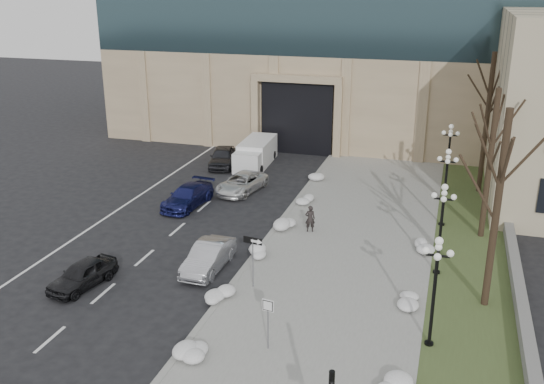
{
  "coord_description": "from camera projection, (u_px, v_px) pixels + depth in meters",
  "views": [
    {
      "loc": [
        8.35,
        -15.69,
        13.87
      ],
      "look_at": [
        -0.22,
        12.45,
        3.5
      ],
      "focal_mm": 40.0,
      "sensor_mm": 36.0,
      "label": 1
    }
  ],
  "objects": [
    {
      "name": "lamppost_b",
      "position": [
        442.0,
        217.0,
        29.04
      ],
      "size": [
        1.18,
        1.18,
        4.76
      ],
      "color": "black",
      "rests_on": "ground"
    },
    {
      "name": "snow_clump_d",
      "position": [
        260.0,
        251.0,
        31.97
      ],
      "size": [
        1.1,
        1.6,
        0.36
      ],
      "primitive_type": "ellipsoid",
      "color": "white",
      "rests_on": "sidewalk"
    },
    {
      "name": "tree_far",
      "position": [
        489.0,
        104.0,
        39.59
      ],
      "size": [
        3.2,
        3.2,
        9.5
      ],
      "color": "black",
      "rests_on": "ground"
    },
    {
      "name": "pedestrian",
      "position": [
        310.0,
        219.0,
        34.66
      ],
      "size": [
        0.67,
        0.54,
        1.58
      ],
      "primitive_type": "imported",
      "rotation": [
        0.0,
        0.0,
        3.47
      ],
      "color": "black",
      "rests_on": "sidewalk"
    },
    {
      "name": "lamppost_d",
      "position": [
        449.0,
        149.0,
        40.77
      ],
      "size": [
        1.18,
        1.18,
        4.76
      ],
      "color": "black",
      "rests_on": "ground"
    },
    {
      "name": "stone_wall",
      "position": [
        512.0,
        249.0,
        32.09
      ],
      "size": [
        0.5,
        30.0,
        0.7
      ],
      "primitive_type": "cube",
      "color": "slate",
      "rests_on": "ground"
    },
    {
      "name": "snow_clump_j",
      "position": [
        425.0,
        248.0,
        32.29
      ],
      "size": [
        1.1,
        1.6,
        0.36
      ],
      "primitive_type": "ellipsoid",
      "color": "white",
      "rests_on": "sidewalk"
    },
    {
      "name": "car_e",
      "position": [
        223.0,
        157.0,
        47.23
      ],
      "size": [
        2.77,
        4.77,
        1.53
      ],
      "primitive_type": "imported",
      "rotation": [
        0.0,
        0.0,
        0.23
      ],
      "color": "#28292D",
      "rests_on": "ground"
    },
    {
      "name": "car_b",
      "position": [
        208.0,
        257.0,
        30.37
      ],
      "size": [
        1.52,
        4.23,
        1.39
      ],
      "primitive_type": "imported",
      "rotation": [
        0.0,
        0.0,
        -0.01
      ],
      "color": "#A2A3AA",
      "rests_on": "ground"
    },
    {
      "name": "snow_clump_i",
      "position": [
        412.0,
        302.0,
        26.96
      ],
      "size": [
        1.1,
        1.6,
        0.36
      ],
      "primitive_type": "ellipsoid",
      "color": "white",
      "rests_on": "sidewalk"
    },
    {
      "name": "sidewalk",
      "position": [
        346.0,
        249.0,
        32.71
      ],
      "size": [
        9.0,
        40.0,
        0.12
      ],
      "primitive_type": "cube",
      "color": "#959690",
      "rests_on": "ground"
    },
    {
      "name": "tree_near",
      "position": [
        500.0,
        183.0,
        25.26
      ],
      "size": [
        3.2,
        3.2,
        9.0
      ],
      "color": "black",
      "rests_on": "ground"
    },
    {
      "name": "one_way_sign",
      "position": [
        256.0,
        247.0,
        27.88
      ],
      "size": [
        0.99,
        0.32,
        2.66
      ],
      "rotation": [
        0.0,
        0.0,
        -0.14
      ],
      "color": "slate",
      "rests_on": "ground"
    },
    {
      "name": "box_truck",
      "position": [
        256.0,
        154.0,
        47.47
      ],
      "size": [
        2.42,
        6.13,
        1.91
      ],
      "rotation": [
        0.0,
        0.0,
        0.05
      ],
      "color": "silver",
      "rests_on": "ground"
    },
    {
      "name": "snow_clump_b",
      "position": [
        190.0,
        351.0,
        23.41
      ],
      "size": [
        1.1,
        1.6,
        0.36
      ],
      "primitive_type": "ellipsoid",
      "color": "white",
      "rests_on": "sidewalk"
    },
    {
      "name": "lamppost_a",
      "position": [
        436.0,
        278.0,
        23.18
      ],
      "size": [
        1.18,
        1.18,
        4.76
      ],
      "color": "black",
      "rests_on": "ground"
    },
    {
      "name": "snow_clump_g",
      "position": [
        317.0,
        178.0,
        43.6
      ],
      "size": [
        1.1,
        1.6,
        0.36
      ],
      "primitive_type": "ellipsoid",
      "color": "white",
      "rests_on": "sidewalk"
    },
    {
      "name": "car_c",
      "position": [
        188.0,
        196.0,
        38.9
      ],
      "size": [
        2.35,
        4.82,
        1.35
      ],
      "primitive_type": "imported",
      "rotation": [
        0.0,
        0.0,
        -0.1
      ],
      "color": "navy",
      "rests_on": "ground"
    },
    {
      "name": "grass_strip",
      "position": [
        472.0,
        265.0,
        30.93
      ],
      "size": [
        4.0,
        40.0,
        0.1
      ],
      "primitive_type": "cube",
      "color": "#3E4C26",
      "rests_on": "ground"
    },
    {
      "name": "car_d",
      "position": [
        242.0,
        183.0,
        41.54
      ],
      "size": [
        2.9,
        4.92,
        1.28
      ],
      "primitive_type": "imported",
      "rotation": [
        0.0,
        0.0,
        -0.17
      ],
      "color": "silver",
      "rests_on": "ground"
    },
    {
      "name": "snow_clump_c",
      "position": [
        223.0,
        297.0,
        27.37
      ],
      "size": [
        1.1,
        1.6,
        0.36
      ],
      "primitive_type": "ellipsoid",
      "color": "white",
      "rests_on": "sidewalk"
    },
    {
      "name": "tree_mid",
      "position": [
        492.0,
        143.0,
        32.59
      ],
      "size": [
        3.2,
        3.2,
        8.5
      ],
      "color": "black",
      "rests_on": "ground"
    },
    {
      "name": "car_a",
      "position": [
        83.0,
        274.0,
        28.72
      ],
      "size": [
        2.22,
        3.95,
        1.27
      ],
      "primitive_type": "imported",
      "rotation": [
        0.0,
        0.0,
        -0.2
      ],
      "color": "black",
      "rests_on": "ground"
    },
    {
      "name": "snow_clump_e",
      "position": [
        286.0,
        226.0,
        35.22
      ],
      "size": [
        1.1,
        1.6,
        0.36
      ],
      "primitive_type": "ellipsoid",
      "color": "white",
      "rests_on": "sidewalk"
    },
    {
      "name": "snow_clump_f",
      "position": [
        301.0,
        200.0,
        39.29
      ],
      "size": [
        1.1,
        1.6,
        0.36
      ],
      "primitive_type": "ellipsoid",
      "color": "white",
      "rests_on": "sidewalk"
    },
    {
      "name": "lamppost_c",
      "position": [
        446.0,
        177.0,
        34.9
      ],
      "size": [
        1.18,
        1.18,
        4.76
      ],
      "color": "black",
      "rests_on": "ground"
    },
    {
      "name": "keep_sign",
      "position": [
        268.0,
        314.0,
        23.34
      ],
      "size": [
        0.49,
        0.12,
        2.28
      ],
      "rotation": [
        0.0,
        0.0,
        -0.15
      ],
      "color": "slate",
      "rests_on": "ground"
    },
    {
      "name": "curb",
      "position": [
        267.0,
        239.0,
        33.95
      ],
      "size": [
        0.3,
        40.0,
        0.14
      ],
      "primitive_type": "cube",
      "color": "#959690",
      "rests_on": "ground"
    }
  ]
}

